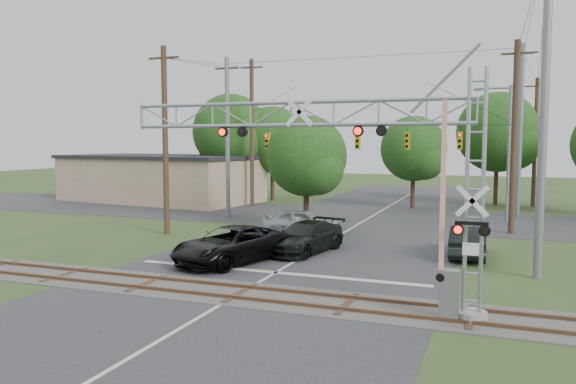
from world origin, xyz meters
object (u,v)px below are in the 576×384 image
at_px(car_dark, 306,237).
at_px(commercial_building, 160,178).
at_px(traffic_signal_span, 372,139).
at_px(sedan_silver, 301,222).
at_px(streetlight, 506,146).
at_px(pickup_black, 231,245).
at_px(crossing_gantry, 357,163).

relative_size(car_dark, commercial_building, 0.27).
relative_size(traffic_signal_span, commercial_building, 0.99).
height_order(traffic_signal_span, sedan_silver, traffic_signal_span).
xyz_separation_m(car_dark, streetlight, (9.36, 14.64, 4.46)).
distance_m(sedan_silver, commercial_building, 23.33).
bearing_deg(sedan_silver, pickup_black, 163.45).
bearing_deg(streetlight, commercial_building, 172.46).
bearing_deg(sedan_silver, traffic_signal_span, -45.23).
height_order(crossing_gantry, pickup_black, crossing_gantry).
bearing_deg(commercial_building, traffic_signal_span, -13.51).
relative_size(traffic_signal_span, car_dark, 3.66).
relative_size(traffic_signal_span, sedan_silver, 4.14).
height_order(crossing_gantry, car_dark, crossing_gantry).
bearing_deg(sedan_silver, crossing_gantry, -166.97).
distance_m(crossing_gantry, car_dark, 10.54).
distance_m(traffic_signal_span, streetlight, 9.50).
xyz_separation_m(crossing_gantry, sedan_silver, (-6.59, 13.38, -4.05)).
bearing_deg(streetlight, sedan_silver, -139.09).
xyz_separation_m(traffic_signal_span, car_dark, (-1.18, -9.83, -4.96)).
bearing_deg(pickup_black, car_dark, 72.78).
xyz_separation_m(traffic_signal_span, streetlight, (8.18, 4.81, -0.50)).
relative_size(pickup_black, sedan_silver, 1.28).
xyz_separation_m(crossing_gantry, car_dark, (-4.65, 8.54, -4.08)).
distance_m(traffic_signal_span, commercial_building, 23.87).
distance_m(car_dark, streetlight, 17.94).
bearing_deg(pickup_black, traffic_signal_span, 92.59).
bearing_deg(sedan_silver, car_dark, -171.41).
bearing_deg(commercial_building, car_dark, -33.58).
bearing_deg(pickup_black, sedan_silver, 104.40).
bearing_deg(crossing_gantry, pickup_black, 144.37).
relative_size(crossing_gantry, pickup_black, 2.08).
distance_m(crossing_gantry, sedan_silver, 15.46).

